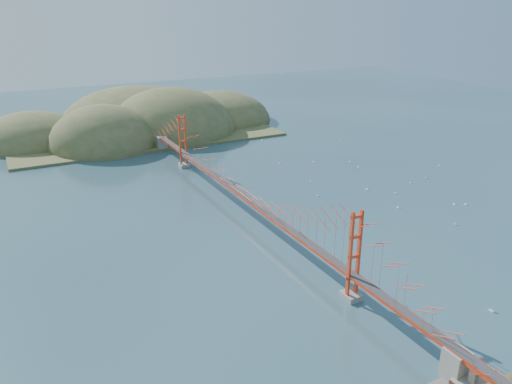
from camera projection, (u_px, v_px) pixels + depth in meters
name	position (u px, v px, depth m)	size (l,w,h in m)	color
ground	(244.00, 213.00, 86.47)	(320.00, 320.00, 0.00)	#2B4A57
bridge	(243.00, 175.00, 84.14)	(2.20, 94.40, 12.00)	gray
fort	(473.00, 384.00, 46.80)	(3.70, 2.30, 1.75)	maroon
far_headlands	(146.00, 129.00, 144.21)	(84.00, 58.00, 25.00)	olive
sailboat_6	(455.00, 224.00, 82.01)	(0.61, 0.61, 0.65)	white
sailboat_16	(317.00, 195.00, 94.36)	(0.64, 0.64, 0.67)	white
sailboat_17	(340.00, 141.00, 131.56)	(0.56, 0.54, 0.63)	white
sailboat_3	(279.00, 164.00, 112.61)	(0.68, 0.68, 0.73)	white
sailboat_13	(466.00, 204.00, 90.08)	(0.68, 0.68, 0.72)	white
sailboat_11	(426.00, 177.00, 104.06)	(0.58, 0.58, 0.65)	white
sailboat_4	(411.00, 182.00, 101.10)	(0.54, 0.54, 0.56)	white
sailboat_14	(454.00, 204.00, 90.27)	(0.57, 0.58, 0.66)	white
sailboat_5	(396.00, 193.00, 95.56)	(0.53, 0.56, 0.63)	white
sailboat_0	(398.00, 207.00, 88.85)	(0.49, 0.56, 0.64)	white
sailboat_9	(439.00, 165.00, 111.92)	(0.62, 0.62, 0.65)	white
sailboat_7	(313.00, 162.00, 114.01)	(0.59, 0.53, 0.67)	white
sailboat_2	(367.00, 189.00, 97.20)	(0.61, 0.57, 0.69)	white
sailboat_15	(262.00, 140.00, 132.59)	(0.46, 0.55, 0.64)	white
sailboat_8	(350.00, 162.00, 114.34)	(0.64, 0.64, 0.67)	white
sailboat_10	(491.00, 310.00, 58.88)	(0.56, 0.64, 0.74)	white
sailboat_extra_0	(310.00, 181.00, 101.76)	(0.50, 0.50, 0.57)	white
sailboat_extra_1	(358.00, 167.00, 110.79)	(0.46, 0.55, 0.63)	white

